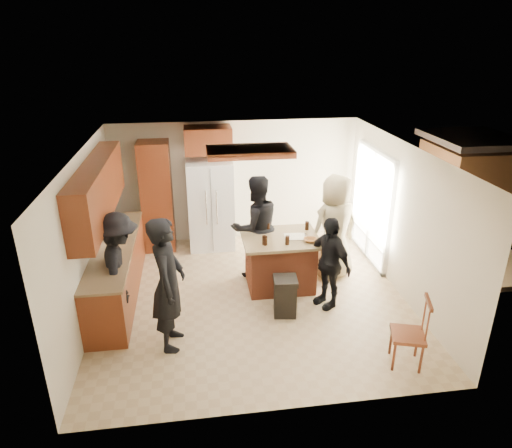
{
  "coord_description": "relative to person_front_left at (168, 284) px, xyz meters",
  "views": [
    {
      "loc": [
        -0.86,
        -6.52,
        4.09
      ],
      "look_at": [
        0.13,
        0.42,
        1.15
      ],
      "focal_mm": 32.0,
      "sensor_mm": 36.0,
      "label": 1
    }
  ],
  "objects": [
    {
      "name": "person_front_left",
      "position": [
        0.0,
        0.0,
        0.0
      ],
      "size": [
        0.59,
        0.75,
        1.93
      ],
      "primitive_type": "imported",
      "rotation": [
        0.0,
        0.0,
        1.47
      ],
      "color": "black",
      "rests_on": "ground"
    },
    {
      "name": "person_behind_left",
      "position": [
        1.45,
        1.83,
        -0.03
      ],
      "size": [
        1.04,
        0.8,
        1.88
      ],
      "primitive_type": "imported",
      "rotation": [
        0.0,
        0.0,
        3.44
      ],
      "color": "black",
      "rests_on": "ground"
    },
    {
      "name": "person_counter",
      "position": [
        -0.74,
        0.81,
        -0.11
      ],
      "size": [
        0.67,
        1.17,
        1.71
      ],
      "primitive_type": "imported",
      "rotation": [
        0.0,
        0.0,
        1.72
      ],
      "color": "black",
      "rests_on": "ground"
    },
    {
      "name": "left_cabinetry",
      "position": [
        -0.96,
        1.45,
        -0.01
      ],
      "size": [
        0.64,
        3.0,
        2.3
      ],
      "color": "maroon",
      "rests_on": "ground"
    },
    {
      "name": "person_side_right",
      "position": [
        2.45,
        0.68,
        -0.2
      ],
      "size": [
        0.81,
        1.0,
        1.52
      ],
      "primitive_type": "imported",
      "rotation": [
        0.0,
        0.0,
        -1.09
      ],
      "color": "black",
      "rests_on": "ground"
    },
    {
      "name": "trash_bin",
      "position": [
        1.73,
        0.51,
        -0.65
      ],
      "size": [
        0.39,
        0.39,
        0.63
      ],
      "color": "black",
      "rests_on": "ground"
    },
    {
      "name": "spindle_chair",
      "position": [
        3.1,
        -0.88,
        -0.51
      ],
      "size": [
        0.53,
        0.53,
        0.99
      ],
      "color": "maroon",
      "rests_on": "ground"
    },
    {
      "name": "room_shell",
      "position": [
        5.65,
        2.7,
        -0.1
      ],
      "size": [
        8.0,
        5.2,
        5.0
      ],
      "color": "tan",
      "rests_on": "ground"
    },
    {
      "name": "island_items",
      "position": [
        1.99,
        1.26,
        0.01
      ],
      "size": [
        0.93,
        0.69,
        0.15
      ],
      "color": "silver",
      "rests_on": "kitchen_island"
    },
    {
      "name": "back_wall_units",
      "position": [
        -0.05,
        3.25,
        0.42
      ],
      "size": [
        1.8,
        0.6,
        2.45
      ],
      "color": "maroon",
      "rests_on": "ground"
    },
    {
      "name": "person_behind_right",
      "position": [
        2.82,
        1.61,
        -0.02
      ],
      "size": [
        1.06,
        0.84,
        1.89
      ],
      "primitive_type": "imported",
      "rotation": [
        0.0,
        0.0,
        3.43
      ],
      "color": "tan",
      "rests_on": "ground"
    },
    {
      "name": "kitchen_island",
      "position": [
        1.81,
        1.37,
        -0.49
      ],
      "size": [
        1.28,
        1.03,
        0.93
      ],
      "color": "brown",
      "rests_on": "ground"
    },
    {
      "name": "refrigerator",
      "position": [
        0.73,
        3.17,
        -0.06
      ],
      "size": [
        0.9,
        0.76,
        1.8
      ],
      "color": "white",
      "rests_on": "ground"
    }
  ]
}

